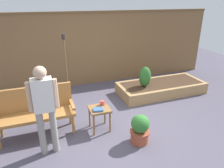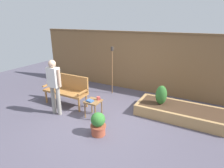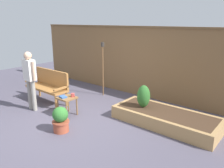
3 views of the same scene
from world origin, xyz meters
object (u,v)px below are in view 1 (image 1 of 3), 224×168
(garden_bench, at_px, (35,108))
(person_by_bench, at_px, (44,104))
(shrub_near_bench, at_px, (145,77))
(tiki_torch, at_px, (65,55))
(potted_boxwood, at_px, (140,129))
(cup_on_table, at_px, (102,103))
(book_on_table, at_px, (98,110))
(side_table, at_px, (99,112))

(garden_bench, distance_m, person_by_bench, 0.80)
(shrub_near_bench, xyz_separation_m, tiki_torch, (-1.92, 0.70, 0.58))
(potted_boxwood, xyz_separation_m, shrub_near_bench, (1.00, 1.70, 0.29))
(cup_on_table, bearing_deg, book_on_table, -128.17)
(side_table, height_order, person_by_bench, person_by_bench)
(book_on_table, relative_size, person_by_bench, 0.12)
(book_on_table, height_order, potted_boxwood, potted_boxwood)
(side_table, distance_m, potted_boxwood, 0.87)
(shrub_near_bench, bearing_deg, cup_on_table, -147.53)
(person_by_bench, bearing_deg, cup_on_table, 22.78)
(potted_boxwood, bearing_deg, tiki_torch, 111.04)
(potted_boxwood, relative_size, tiki_torch, 0.33)
(shrub_near_bench, distance_m, person_by_bench, 2.96)
(book_on_table, bearing_deg, garden_bench, 170.93)
(side_table, xyz_separation_m, potted_boxwood, (0.57, -0.65, -0.12))
(person_by_bench, bearing_deg, potted_boxwood, -10.56)
(cup_on_table, distance_m, book_on_table, 0.24)
(garden_bench, distance_m, cup_on_table, 1.30)
(garden_bench, bearing_deg, side_table, -14.79)
(garden_bench, relative_size, tiki_torch, 0.86)
(side_table, xyz_separation_m, book_on_table, (-0.05, -0.08, 0.10))
(garden_bench, xyz_separation_m, shrub_near_bench, (2.76, 0.73, 0.03))
(garden_bench, xyz_separation_m, tiki_torch, (0.83, 1.43, 0.61))
(cup_on_table, xyz_separation_m, book_on_table, (-0.15, -0.19, -0.03))
(potted_boxwood, relative_size, shrub_near_bench, 1.03)
(cup_on_table, bearing_deg, garden_bench, 170.89)
(garden_bench, bearing_deg, book_on_table, -19.07)
(side_table, bearing_deg, garden_bench, 165.21)
(potted_boxwood, height_order, shrub_near_bench, shrub_near_bench)
(side_table, height_order, shrub_near_bench, shrub_near_bench)
(cup_on_table, height_order, book_on_table, cup_on_table)
(side_table, bearing_deg, cup_on_table, 47.30)
(side_table, bearing_deg, person_by_bench, -160.46)
(cup_on_table, height_order, tiki_torch, tiki_torch)
(shrub_near_bench, bearing_deg, potted_boxwood, -120.59)
(side_table, xyz_separation_m, person_by_bench, (-1.01, -0.36, 0.54))
(cup_on_table, bearing_deg, potted_boxwood, -58.30)
(potted_boxwood, bearing_deg, cup_on_table, 121.70)
(shrub_near_bench, bearing_deg, tiki_torch, 160.10)
(garden_bench, distance_m, side_table, 1.23)
(side_table, relative_size, potted_boxwood, 0.86)
(side_table, height_order, cup_on_table, cup_on_table)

